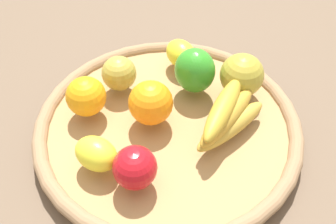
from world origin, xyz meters
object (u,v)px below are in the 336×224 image
Objects in this scene: apple_1 at (135,168)px; apple_2 at (242,75)px; orange_1 at (86,96)px; lemon_0 at (181,54)px; lemon_1 at (96,154)px; orange_0 at (151,103)px; bell_pepper at (195,70)px; apple_0 at (119,73)px; banana_bunch at (227,117)px.

apple_2 is at bearing 125.70° from apple_1.
lemon_0 is at bearing 116.02° from orange_1.
lemon_1 is at bearing -67.28° from apple_2.
bell_pepper is (-0.06, 0.09, 0.01)m from orange_0.
orange_1 reaches higher than lemon_0.
orange_0 is 0.10m from apple_0.
orange_1 reaches higher than banana_bunch.
banana_bunch is 0.22m from apple_0.
apple_0 is at bearing -105.47° from apple_2.
apple_2 is 1.14× the size of orange_1.
apple_1 reaches higher than banana_bunch.
bell_pepper is at bearing -107.89° from apple_2.
banana_bunch is at bearing 67.32° from orange_1.
banana_bunch is at bearing 47.86° from apple_0.
banana_bunch is 2.19× the size of orange_1.
apple_2 is 0.08m from bell_pepper.
apple_2 reaches higher than orange_1.
orange_0 is at bearing 128.77° from lemon_1.
apple_1 is 0.29m from lemon_0.
bell_pepper reaches higher than lemon_0.
bell_pepper reaches higher than lemon_1.
apple_0 is at bearing -72.20° from lemon_0.
lemon_1 is 0.12m from orange_1.
lemon_1 is 1.11× the size of apple_0.
orange_1 is 1.05× the size of apple_1.
apple_2 is 1.24× the size of apple_0.
apple_2 is at bearing 147.89° from banana_bunch.
apple_1 is at bearing 95.94° from bell_pepper.
apple_1 is at bearing -54.30° from apple_2.
apple_2 is 0.27m from apple_1.
banana_bunch reaches higher than lemon_0.
lemon_0 is (-0.19, -0.03, -0.01)m from banana_bunch.
apple_2 is 1.04× the size of orange_0.
apple_0 is at bearing 179.15° from apple_1.
orange_1 is at bearing 48.26° from bell_pepper.
apple_0 is 0.91× the size of lemon_0.
apple_2 is (-0.11, 0.27, 0.01)m from lemon_1.
lemon_0 is at bearing 139.37° from lemon_1.
lemon_1 is at bearing -82.74° from banana_bunch.
orange_1 reaches higher than apple_1.
apple_0 is 0.14m from bell_pepper.
lemon_0 is 0.08m from bell_pepper.
lemon_1 is 0.24m from bell_pepper.
banana_bunch is at bearing 146.21° from bell_pepper.
orange_1 is at bearing -50.54° from apple_0.
banana_bunch is at bearing 10.46° from lemon_0.
bell_pepper is at bearing 126.15° from lemon_1.
orange_0 is 0.11m from bell_pepper.
apple_2 is 0.22m from apple_0.
apple_1 is 0.77× the size of bell_pepper.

